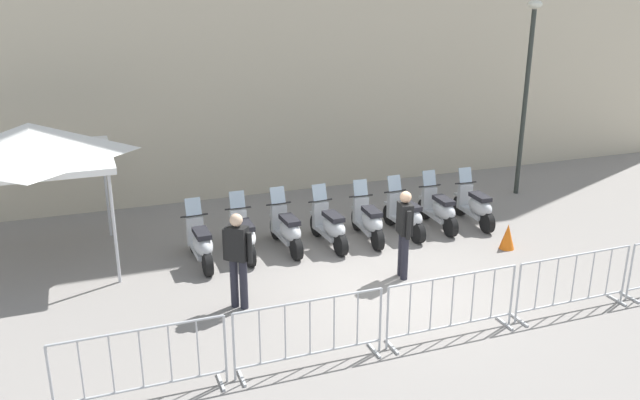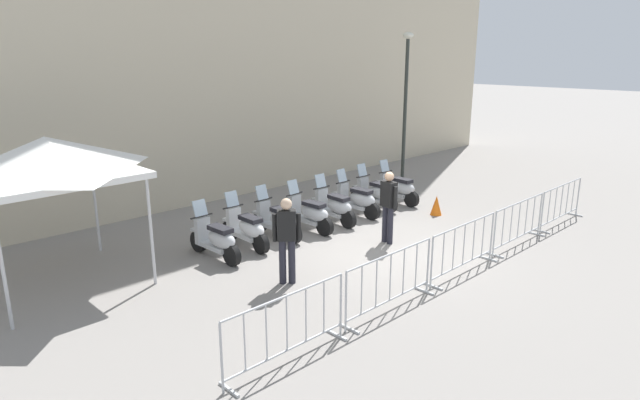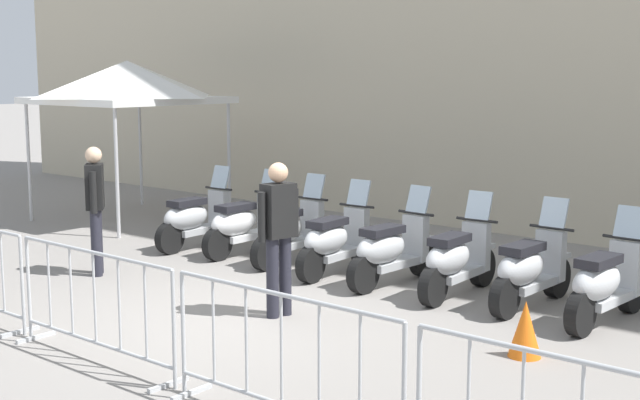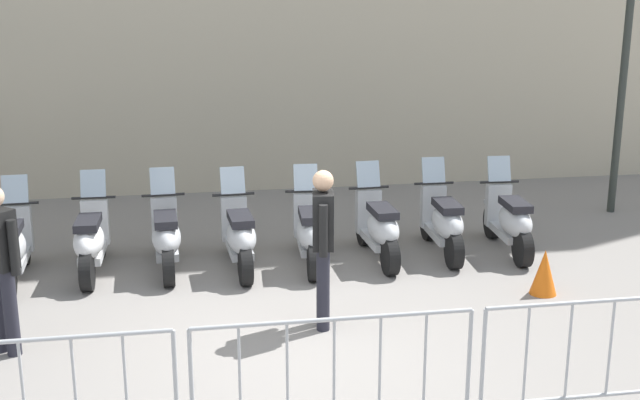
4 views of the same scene
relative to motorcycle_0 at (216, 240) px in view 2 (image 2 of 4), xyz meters
The scene contains 19 objects.
ground_plane 3.96m from the motorcycle_0, 35.73° to the right, with size 120.00×120.00×0.00m, color gray.
motorcycle_0 is the anchor object (origin of this frame).
motorcycle_1 0.93m from the motorcycle_0, ahead, with size 0.56×1.72×1.24m.
motorcycle_2 1.85m from the motorcycle_0, ahead, with size 0.56×1.72×1.24m.
motorcycle_3 2.77m from the motorcycle_0, ahead, with size 0.56×1.72×1.24m.
motorcycle_4 3.68m from the motorcycle_0, ahead, with size 0.56×1.73×1.24m.
motorcycle_5 4.61m from the motorcycle_0, ahead, with size 0.56×1.72×1.24m.
motorcycle_6 5.52m from the motorcycle_0, ahead, with size 0.56×1.72×1.24m.
motorcycle_7 6.44m from the motorcycle_0, ahead, with size 0.56×1.73×1.24m.
barrier_segment_0 4.41m from the motorcycle_0, 110.86° to the right, with size 2.29×0.46×1.07m.
barrier_segment_1 4.23m from the motorcycle_0, 79.05° to the right, with size 2.29×0.46×1.07m.
barrier_segment_2 5.25m from the motorcycle_0, 52.73° to the right, with size 2.29×0.46×1.07m.
barrier_segment_3 6.96m from the motorcycle_0, 37.12° to the right, with size 2.29×0.46×1.07m.
barrier_segment_4 8.98m from the motorcycle_0, 28.07° to the right, with size 2.29×0.46×1.07m.
street_lamp 9.44m from the motorcycle_0, 10.65° to the left, with size 0.36×0.36×5.02m.
officer_near_row_end 2.11m from the motorcycle_0, 82.37° to the right, with size 0.44×0.40×1.73m.
officer_mid_plaza 4.04m from the motorcycle_0, 29.20° to the right, with size 0.28×0.54×1.73m.
canopy_tent 3.70m from the motorcycle_0, 160.08° to the left, with size 2.85×2.85×2.91m.
traffic_cone 6.43m from the motorcycle_0, 13.43° to the right, with size 0.32×0.32×0.55m, color orange.
Camera 2 is at (-9.36, -7.16, 4.41)m, focal length 30.25 mm.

